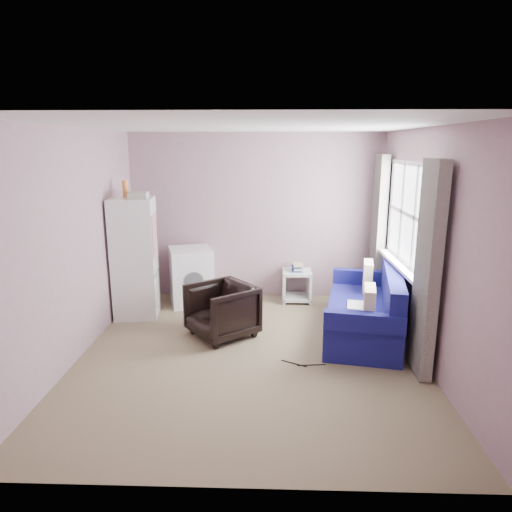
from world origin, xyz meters
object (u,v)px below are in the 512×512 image
(fridge, at_px, (135,257))
(sofa, at_px, (368,311))
(armchair, at_px, (222,308))
(side_table, at_px, (297,283))
(washing_machine, at_px, (191,275))

(fridge, height_order, sofa, fridge)
(armchair, height_order, fridge, fridge)
(armchair, xyz_separation_m, side_table, (0.99, 1.35, -0.09))
(armchair, distance_m, sofa, 1.81)
(washing_machine, relative_size, sofa, 0.42)
(sofa, bearing_deg, fridge, -179.97)
(fridge, distance_m, side_table, 2.40)
(fridge, bearing_deg, armchair, -35.47)
(washing_machine, height_order, sofa, washing_machine)
(sofa, bearing_deg, side_table, 133.88)
(armchair, bearing_deg, sofa, 54.69)
(washing_machine, distance_m, sofa, 2.63)
(washing_machine, height_order, side_table, washing_machine)
(fridge, bearing_deg, side_table, 9.79)
(armchair, height_order, washing_machine, washing_machine)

